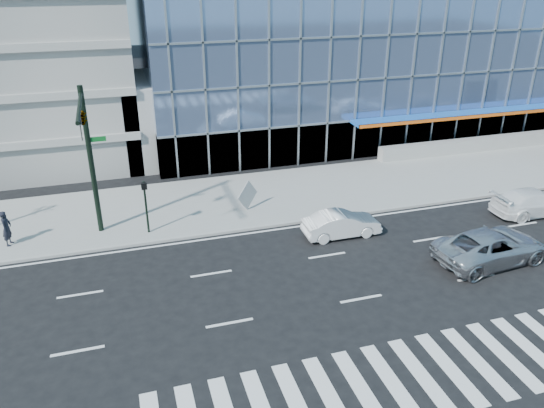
{
  "coord_description": "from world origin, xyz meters",
  "views": [
    {
      "loc": [
        -9.54,
        -21.69,
        13.67
      ],
      "look_at": [
        -2.03,
        3.0,
        1.85
      ],
      "focal_mm": 35.0,
      "sensor_mm": 36.0,
      "label": 1
    }
  ],
  "objects": [
    {
      "name": "white_suv",
      "position": [
        13.56,
        1.06,
        0.76
      ],
      "size": [
        5.27,
        2.15,
        1.53
      ],
      "primitive_type": "imported",
      "rotation": [
        0.0,
        0.0,
        1.57
      ],
      "color": "white",
      "rests_on": "ground"
    },
    {
      "name": "white_sedan",
      "position": [
        1.56,
        1.8,
        0.7
      ],
      "size": [
        4.26,
        1.51,
        1.4
      ],
      "primitive_type": "imported",
      "rotation": [
        0.0,
        0.0,
        1.57
      ],
      "color": "silver",
      "rests_on": "ground"
    },
    {
      "name": "tilted_panel",
      "position": [
        -2.54,
        6.31,
        1.06
      ],
      "size": [
        1.49,
        1.16,
        1.83
      ],
      "primitive_type": "cube",
      "rotation": [
        0.0,
        0.89,
        0.65
      ],
      "color": "#A1A1A1",
      "rests_on": "sidewalk"
    },
    {
      "name": "pedestrian",
      "position": [
        -15.6,
        5.69,
        1.11
      ],
      "size": [
        0.61,
        0.79,
        1.91
      ],
      "primitive_type": "imported",
      "rotation": [
        0.0,
        0.0,
        1.33
      ],
      "color": "black",
      "rests_on": "sidewalk"
    },
    {
      "name": "traffic_signal",
      "position": [
        -11.0,
        4.57,
        6.16
      ],
      "size": [
        1.14,
        5.74,
        8.0
      ],
      "color": "black",
      "rests_on": "sidewalk"
    },
    {
      "name": "ped_signal_post",
      "position": [
        -8.5,
        4.94,
        2.14
      ],
      "size": [
        0.3,
        0.33,
        3.0
      ],
      "color": "black",
      "rests_on": "sidewalk"
    },
    {
      "name": "sidewalk",
      "position": [
        0.0,
        8.0,
        0.07
      ],
      "size": [
        120.0,
        8.0,
        0.15
      ],
      "primitive_type": "cube",
      "color": "gray",
      "rests_on": "ground"
    },
    {
      "name": "theatre_building",
      "position": [
        14.0,
        26.0,
        7.5
      ],
      "size": [
        42.0,
        26.0,
        15.0
      ],
      "primitive_type": "cube",
      "color": "#657DA8",
      "rests_on": "ground"
    },
    {
      "name": "silver_suv",
      "position": [
        7.56,
        -2.87,
        0.82
      ],
      "size": [
        6.18,
        3.32,
        1.65
      ],
      "primitive_type": "imported",
      "rotation": [
        0.0,
        0.0,
        1.67
      ],
      "color": "silver",
      "rests_on": "ground"
    },
    {
      "name": "ramp_block",
      "position": [
        -6.0,
        18.0,
        3.0
      ],
      "size": [
        6.0,
        8.0,
        6.0
      ],
      "primitive_type": "cube",
      "color": "gray",
      "rests_on": "ground"
    },
    {
      "name": "ground",
      "position": [
        0.0,
        0.0,
        0.0
      ],
      "size": [
        160.0,
        160.0,
        0.0
      ],
      "primitive_type": "plane",
      "color": "black",
      "rests_on": "ground"
    }
  ]
}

